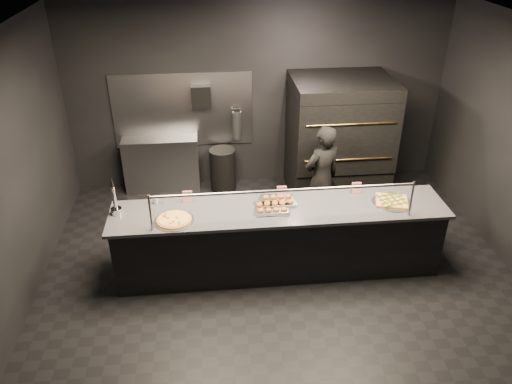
% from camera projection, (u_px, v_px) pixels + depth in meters
% --- Properties ---
extents(room, '(6.04, 6.00, 3.00)m').
position_uv_depth(room, '(278.00, 164.00, 5.80)').
color(room, black).
rests_on(room, ground).
extents(service_counter, '(4.10, 0.78, 1.37)m').
position_uv_depth(service_counter, '(279.00, 239.00, 6.27)').
color(service_counter, black).
rests_on(service_counter, ground).
extents(pizza_oven, '(1.50, 1.23, 1.91)m').
position_uv_depth(pizza_oven, '(338.00, 138.00, 7.77)').
color(pizza_oven, black).
rests_on(pizza_oven, ground).
extents(prep_shelf, '(1.20, 0.35, 0.90)m').
position_uv_depth(prep_shelf, '(162.00, 164.00, 8.14)').
color(prep_shelf, '#99999E').
rests_on(prep_shelf, ground).
extents(towel_dispenser, '(0.30, 0.20, 0.35)m').
position_uv_depth(towel_dispenser, '(201.00, 96.00, 7.72)').
color(towel_dispenser, black).
rests_on(towel_dispenser, room).
extents(fire_extinguisher, '(0.14, 0.14, 0.51)m').
position_uv_depth(fire_extinguisher, '(237.00, 124.00, 8.02)').
color(fire_extinguisher, '#B2B2B7').
rests_on(fire_extinguisher, room).
extents(beer_tap, '(0.13, 0.18, 0.50)m').
position_uv_depth(beer_tap, '(115.00, 203.00, 5.87)').
color(beer_tap, silver).
rests_on(beer_tap, service_counter).
extents(round_pizza, '(0.47, 0.47, 0.03)m').
position_uv_depth(round_pizza, '(174.00, 220.00, 5.80)').
color(round_pizza, silver).
rests_on(round_pizza, service_counter).
extents(slider_tray_a, '(0.45, 0.36, 0.07)m').
position_uv_depth(slider_tray_a, '(272.00, 208.00, 6.01)').
color(slider_tray_a, silver).
rests_on(slider_tray_a, service_counter).
extents(slider_tray_b, '(0.45, 0.36, 0.07)m').
position_uv_depth(slider_tray_b, '(278.00, 200.00, 6.16)').
color(slider_tray_b, silver).
rests_on(slider_tray_b, service_counter).
extents(square_pizza, '(0.49, 0.49, 0.05)m').
position_uv_depth(square_pizza, '(392.00, 201.00, 6.16)').
color(square_pizza, silver).
rests_on(square_pizza, service_counter).
extents(condiment_jar, '(0.15, 0.06, 0.10)m').
position_uv_depth(condiment_jar, '(158.00, 200.00, 6.13)').
color(condiment_jar, silver).
rests_on(condiment_jar, service_counter).
extents(tent_cards, '(2.25, 0.04, 0.15)m').
position_uv_depth(tent_cards, '(276.00, 192.00, 6.25)').
color(tent_cards, white).
rests_on(tent_cards, service_counter).
extents(trash_bin, '(0.42, 0.42, 0.70)m').
position_uv_depth(trash_bin, '(223.00, 169.00, 8.19)').
color(trash_bin, black).
rests_on(trash_bin, ground).
extents(worker, '(0.68, 0.57, 1.57)m').
position_uv_depth(worker, '(321.00, 178.00, 7.01)').
color(worker, black).
rests_on(worker, ground).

